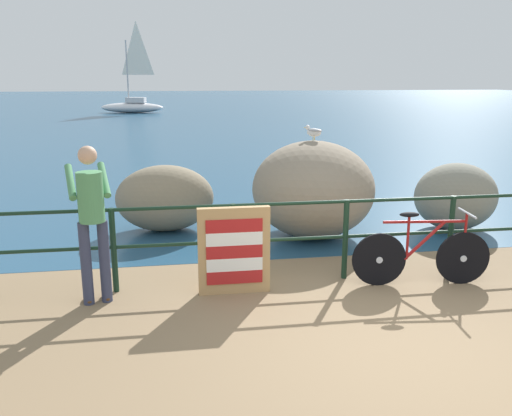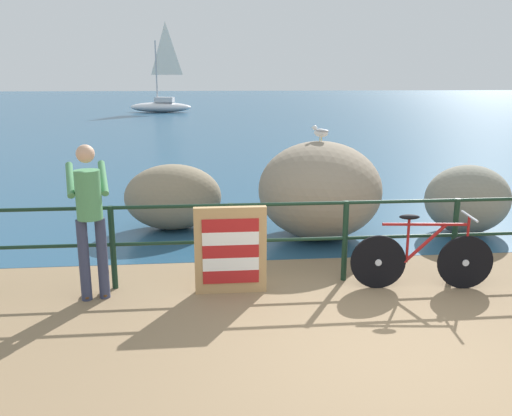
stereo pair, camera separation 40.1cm
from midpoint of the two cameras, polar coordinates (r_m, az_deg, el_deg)
The scene contains 11 objects.
ground_plane at distance 24.54m, azimuth -0.99°, elevation 7.88°, with size 120.00×120.00×0.10m, color #846B4C.
sea_surface at distance 52.10m, azimuth -3.42°, elevation 11.06°, with size 120.00×90.00×0.01m, color navy.
promenade_railing at distance 6.73m, azimuth 11.17°, elevation -2.45°, with size 8.53×0.07×1.02m.
bicycle at distance 6.78m, azimuth 18.90°, elevation -5.01°, with size 1.69×0.48×0.92m.
person_at_railing at distance 6.19m, azimuth -15.49°, elevation -0.72°, with size 0.55×0.67×1.78m.
folded_deckchair_stack at distance 6.27m, azimuth -0.89°, elevation -4.53°, with size 0.84×0.10×1.04m.
breakwater_boulder_main at distance 8.48m, azimuth 8.13°, elevation 1.90°, with size 1.92×1.96×1.52m.
breakwater_boulder_left at distance 8.97m, azimuth -7.55°, elevation 1.16°, with size 1.60×1.11×1.09m.
breakwater_boulder_right at distance 9.40m, azimuth 22.71°, elevation 0.86°, with size 1.38×1.12×1.11m.
seagull at distance 8.41m, azimuth 8.27°, elevation 8.01°, with size 0.27×0.30×0.23m.
sailboat at distance 39.23m, azimuth -9.75°, elevation 11.02°, with size 4.57×2.12×6.16m.
Camera 2 is at (-1.70, -4.36, 2.49)m, focal length 37.62 mm.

